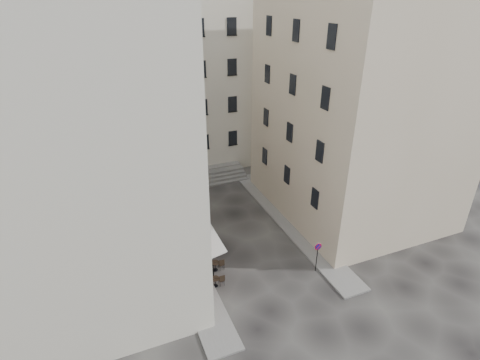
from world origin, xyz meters
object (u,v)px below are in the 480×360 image
no_parking_sign (318,252)px  bistro_table_a (215,281)px  bistro_table_b (215,265)px  pedestrian (195,230)px

no_parking_sign → bistro_table_a: size_ratio=1.92×
bistro_table_a → bistro_table_b: bistro_table_b is taller
no_parking_sign → pedestrian: (-6.50, 6.46, -0.74)m
no_parking_sign → bistro_table_a: 6.91m
bistro_table_a → pedestrian: pedestrian is taller
bistro_table_b → pedestrian: (-0.28, 3.85, 0.43)m
bistro_table_a → bistro_table_b: 1.52m
no_parking_sign → bistro_table_a: (-6.71, 1.17, -1.18)m
no_parking_sign → pedestrian: bearing=136.1°
no_parking_sign → bistro_table_a: no_parking_sign is taller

